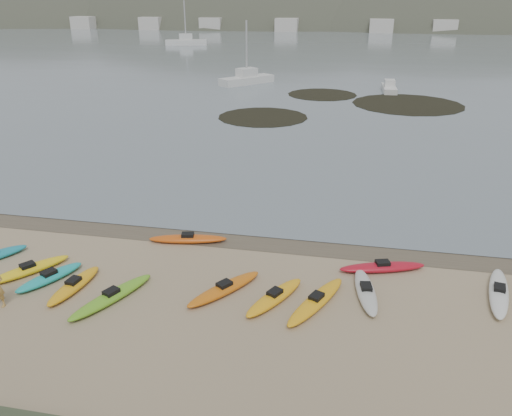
# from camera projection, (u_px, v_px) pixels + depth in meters

# --- Properties ---
(ground) EXTENTS (600.00, 600.00, 0.00)m
(ground) POSITION_uv_depth(u_px,v_px,m) (256.00, 237.00, 23.71)
(ground) COLOR tan
(ground) RESTS_ON ground
(wet_sand) EXTENTS (60.00, 60.00, 0.00)m
(wet_sand) POSITION_uv_depth(u_px,v_px,m) (255.00, 240.00, 23.43)
(wet_sand) COLOR brown
(wet_sand) RESTS_ON ground
(water) EXTENTS (1200.00, 1200.00, 0.00)m
(water) POSITION_uv_depth(u_px,v_px,m) (354.00, 15.00, 294.41)
(water) COLOR slate
(water) RESTS_ON ground
(kayaks) EXTENTS (22.78, 7.76, 0.34)m
(kayaks) POSITION_uv_depth(u_px,v_px,m) (214.00, 279.00, 19.85)
(kayaks) COLOR #D75512
(kayaks) RESTS_ON ground
(kelp_mats) EXTENTS (23.83, 20.83, 0.04)m
(kelp_mats) POSITION_uv_depth(u_px,v_px,m) (351.00, 105.00, 52.13)
(kelp_mats) COLOR black
(kelp_mats) RESTS_ON water
(moored_boats) EXTENTS (93.46, 85.42, 1.31)m
(moored_boats) POSITION_uv_depth(u_px,v_px,m) (359.00, 52.00, 96.33)
(moored_boats) COLOR silver
(moored_boats) RESTS_ON ground
(far_hills) EXTENTS (550.00, 135.00, 80.00)m
(far_hills) POSITION_uv_depth(u_px,v_px,m) (447.00, 68.00, 198.01)
(far_hills) COLOR #384235
(far_hills) RESTS_ON ground
(far_town) EXTENTS (199.00, 5.00, 4.00)m
(far_town) POSITION_uv_depth(u_px,v_px,m) (366.00, 26.00, 152.70)
(far_town) COLOR beige
(far_town) RESTS_ON ground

